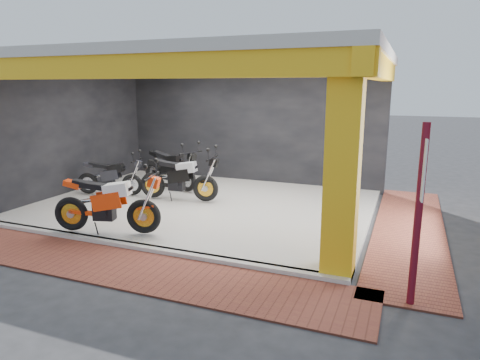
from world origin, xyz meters
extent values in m
plane|color=#2D2D30|center=(0.00, 0.00, 0.00)|extent=(80.00, 80.00, 0.00)
cube|color=white|center=(0.00, 2.00, 0.05)|extent=(8.00, 6.00, 0.10)
cube|color=beige|center=(0.00, 2.00, 3.60)|extent=(8.40, 6.40, 0.20)
cube|color=black|center=(0.00, 5.10, 1.75)|extent=(8.20, 0.20, 3.50)
cube|color=black|center=(-4.10, 2.00, 1.75)|extent=(0.20, 6.20, 3.50)
cube|color=#ECB113|center=(3.75, -0.75, 1.75)|extent=(0.50, 0.50, 3.50)
cube|color=#ECB113|center=(0.00, -1.00, 3.30)|extent=(8.40, 0.30, 0.40)
cube|color=#ECB113|center=(4.00, 2.00, 3.30)|extent=(0.30, 6.40, 0.40)
cube|color=white|center=(0.00, -1.02, 0.05)|extent=(8.00, 0.20, 0.10)
cube|color=brown|center=(0.00, -1.80, 0.01)|extent=(9.00, 1.40, 0.03)
cube|color=brown|center=(4.80, 2.00, 0.01)|extent=(1.40, 7.00, 0.03)
cylinder|color=maroon|center=(4.85, -1.35, 1.27)|extent=(0.10, 0.10, 2.53)
cube|color=white|center=(4.85, -1.35, 1.92)|extent=(0.07, 0.35, 0.81)
camera|label=1|loc=(4.67, -7.27, 2.98)|focal=32.00mm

